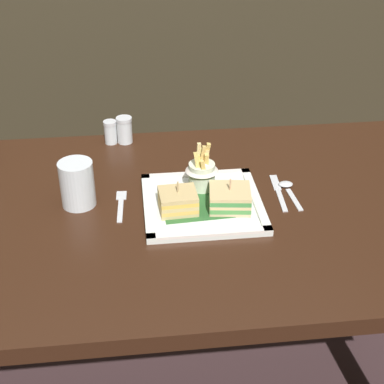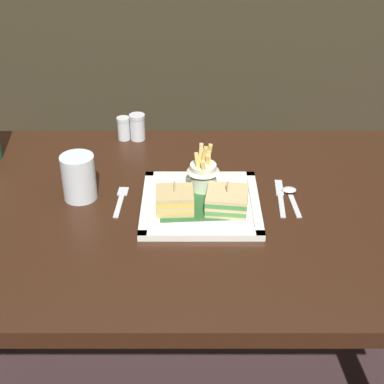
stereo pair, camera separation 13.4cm
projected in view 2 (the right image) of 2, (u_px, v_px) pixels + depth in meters
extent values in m
cube|color=#341B0F|center=(182.00, 213.00, 1.37)|extent=(1.35, 0.81, 0.04)
cylinder|color=black|center=(374.00, 254.00, 1.85)|extent=(0.07, 0.07, 0.71)
cube|color=white|center=(202.00, 205.00, 1.36)|extent=(0.27, 0.27, 0.01)
cube|color=#2C612D|center=(202.00, 203.00, 1.36)|extent=(0.20, 0.16, 0.00)
cube|color=white|center=(203.00, 234.00, 1.25)|extent=(0.27, 0.02, 0.01)
cube|color=white|center=(202.00, 175.00, 1.46)|extent=(0.27, 0.02, 0.01)
cube|color=white|center=(148.00, 202.00, 1.36)|extent=(0.02, 0.27, 0.01)
cube|color=white|center=(257.00, 202.00, 1.36)|extent=(0.02, 0.27, 0.01)
cube|color=#D4B67B|center=(177.00, 207.00, 1.33)|extent=(0.09, 0.08, 0.01)
cube|color=#ECB654|center=(177.00, 204.00, 1.33)|extent=(0.09, 0.08, 0.01)
cube|color=tan|center=(177.00, 200.00, 1.32)|extent=(0.09, 0.08, 0.01)
cube|color=#E9BA49|center=(177.00, 197.00, 1.32)|extent=(0.09, 0.08, 0.01)
cube|color=tan|center=(176.00, 193.00, 1.31)|extent=(0.09, 0.08, 0.01)
cylinder|color=tan|center=(177.00, 195.00, 1.32)|extent=(0.00, 0.00, 0.07)
cube|color=#D9B488|center=(229.00, 208.00, 1.33)|extent=(0.10, 0.10, 0.01)
cube|color=#4F9447|center=(229.00, 204.00, 1.33)|extent=(0.10, 0.10, 0.01)
cube|color=#DFBA81|center=(229.00, 201.00, 1.32)|extent=(0.10, 0.10, 0.01)
cube|color=#449046|center=(229.00, 197.00, 1.32)|extent=(0.10, 0.10, 0.01)
cube|color=#D8BA7C|center=(229.00, 194.00, 1.31)|extent=(0.10, 0.10, 0.01)
cylinder|color=tan|center=(229.00, 196.00, 1.32)|extent=(0.00, 0.00, 0.07)
cylinder|color=silver|center=(205.00, 177.00, 1.39)|extent=(0.06, 0.06, 0.07)
cone|color=silver|center=(205.00, 166.00, 1.38)|extent=(0.08, 0.08, 0.03)
cube|color=#DAB35A|center=(210.00, 158.00, 1.38)|extent=(0.02, 0.02, 0.08)
cube|color=#DCB360|center=(205.00, 161.00, 1.38)|extent=(0.02, 0.01, 0.07)
cube|color=#EEDE7D|center=(205.00, 161.00, 1.39)|extent=(0.02, 0.01, 0.06)
cube|color=#EFD169|center=(200.00, 166.00, 1.36)|extent=(0.02, 0.02, 0.07)
cube|color=#EEC663|center=(210.00, 165.00, 1.38)|extent=(0.01, 0.02, 0.06)
cube|color=#E5C762|center=(203.00, 167.00, 1.37)|extent=(0.02, 0.01, 0.06)
cube|color=#EDD287|center=(203.00, 158.00, 1.39)|extent=(0.01, 0.01, 0.07)
cube|color=#E3BA5D|center=(206.00, 171.00, 1.36)|extent=(0.02, 0.01, 0.05)
cube|color=#F7CC81|center=(211.00, 162.00, 1.38)|extent=(0.01, 0.01, 0.06)
cylinder|color=silver|center=(81.00, 177.00, 1.37)|extent=(0.08, 0.08, 0.11)
cylinder|color=silver|center=(82.00, 186.00, 1.38)|extent=(0.07, 0.07, 0.06)
cube|color=silver|center=(121.00, 206.00, 1.36)|extent=(0.02, 0.10, 0.00)
cube|color=silver|center=(125.00, 191.00, 1.42)|extent=(0.03, 0.04, 0.00)
cube|color=silver|center=(284.00, 206.00, 1.36)|extent=(0.02, 0.10, 0.00)
cube|color=silver|center=(281.00, 188.00, 1.43)|extent=(0.02, 0.07, 0.00)
cube|color=silver|center=(297.00, 206.00, 1.36)|extent=(0.02, 0.10, 0.00)
ellipsoid|color=silver|center=(291.00, 190.00, 1.41)|extent=(0.04, 0.03, 0.01)
cylinder|color=silver|center=(126.00, 130.00, 1.65)|extent=(0.03, 0.03, 0.06)
cylinder|color=silver|center=(126.00, 133.00, 1.65)|extent=(0.03, 0.03, 0.03)
cylinder|color=silver|center=(125.00, 119.00, 1.63)|extent=(0.04, 0.04, 0.01)
cylinder|color=silver|center=(140.00, 129.00, 1.64)|extent=(0.04, 0.04, 0.06)
cylinder|color=#37322A|center=(140.00, 133.00, 1.65)|extent=(0.04, 0.04, 0.04)
cylinder|color=silver|center=(139.00, 116.00, 1.62)|extent=(0.04, 0.04, 0.01)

